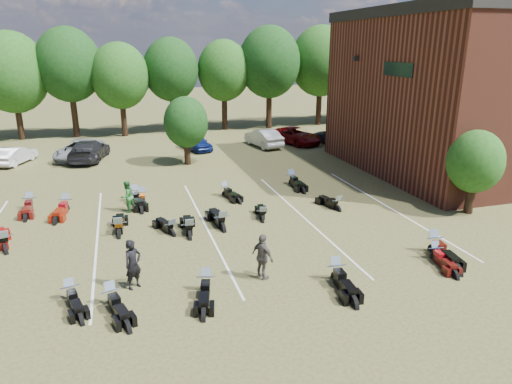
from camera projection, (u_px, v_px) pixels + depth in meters
name	position (u px, v px, depth m)	size (l,w,h in m)	color
ground	(286.00, 244.00, 20.08)	(160.00, 160.00, 0.00)	brown
car_1	(15.00, 155.00, 33.56)	(1.36, 3.89, 1.28)	silver
car_2	(79.00, 150.00, 35.08)	(2.37, 5.13, 1.43)	gray
car_3	(89.00, 150.00, 34.58)	(2.16, 5.31, 1.54)	black
car_4	(197.00, 142.00, 38.01)	(1.53, 3.81, 1.30)	navy
car_5	(264.00, 138.00, 39.33)	(1.60, 4.60, 1.52)	#B9B9B4
car_6	(295.00, 136.00, 40.52)	(2.38, 5.16, 1.43)	#610508
car_7	(335.00, 136.00, 40.28)	(2.03, 4.99, 1.45)	#38383D
person_black	(133.00, 264.00, 16.19)	(0.67, 0.44, 1.85)	black
person_green	(127.00, 196.00, 23.79)	(0.81, 0.63, 1.66)	#286C2C
person_grey	(263.00, 257.00, 16.85)	(1.04, 0.43, 1.78)	#4F4B44
motorcycle_0	(72.00, 301.00, 15.60)	(0.65, 2.05, 1.14)	black
motorcycle_2	(113.00, 306.00, 15.29)	(0.70, 2.20, 1.22)	black
motorcycle_3	(206.00, 292.00, 16.18)	(0.71, 2.23, 1.24)	black
motorcycle_4	(335.00, 281.00, 16.92)	(0.75, 2.37, 1.32)	black
motorcycle_5	(433.00, 253.00, 19.23)	(0.80, 2.53, 1.41)	black
motorcycle_6	(434.00, 260.00, 18.56)	(0.64, 2.02, 1.13)	#410B09
motorcycle_7	(6.00, 252.00, 19.32)	(0.80, 2.51, 1.40)	maroon
motorcycle_8	(119.00, 236.00, 20.89)	(0.78, 2.44, 1.36)	black
motorcycle_9	(190.00, 238.00, 20.74)	(0.76, 2.39, 1.33)	black
motorcycle_10	(172.00, 235.00, 21.04)	(0.66, 2.06, 1.15)	black
motorcycle_11	(223.00, 230.00, 21.60)	(0.80, 2.52, 1.40)	black
motorcycle_12	(263.00, 221.00, 22.71)	(0.64, 2.00, 1.12)	black
motorcycle_13	(337.00, 210.00, 24.19)	(0.67, 2.11, 1.17)	black
motorcycle_14	(31.00, 209.00, 24.33)	(0.75, 2.35, 1.31)	#510D0B
motorcycle_15	(67.00, 211.00, 24.05)	(0.77, 2.41, 1.34)	maroon
motorcycle_16	(135.00, 202.00, 25.50)	(0.79, 2.47, 1.38)	black
motorcycle_17	(143.00, 203.00, 25.39)	(0.73, 2.28, 1.27)	black
motorcycle_18	(225.00, 196.00, 26.52)	(0.68, 2.13, 1.19)	black
motorcycle_19	(292.00, 185.00, 28.67)	(0.77, 2.41, 1.34)	black
tree_line	(174.00, 68.00, 44.33)	(56.00, 6.00, 9.79)	black
young_tree_near_building	(475.00, 162.00, 23.02)	(2.80, 2.80, 4.16)	black
young_tree_midfield	(186.00, 122.00, 32.72)	(3.20, 3.20, 4.70)	black
parking_lines	(206.00, 227.00, 22.00)	(20.10, 14.00, 0.01)	silver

